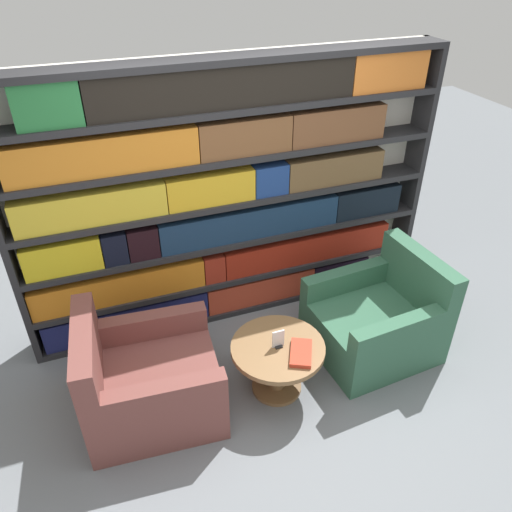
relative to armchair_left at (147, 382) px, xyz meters
name	(u,v)px	position (x,y,z in m)	size (l,w,h in m)	color
ground_plane	(294,415)	(0.97, -0.43, -0.28)	(14.00, 14.00, 0.00)	slate
bookshelf	(226,200)	(0.92, 0.94, 0.84)	(3.52, 0.30, 2.24)	silver
armchair_left	(147,382)	(0.00, 0.00, 0.00)	(0.99, 0.90, 0.84)	brown
armchair_right	(378,320)	(1.90, 0.00, 0.00)	(0.98, 0.89, 0.84)	#336047
coffee_table	(278,358)	(0.95, -0.14, 0.03)	(0.69, 0.69, 0.44)	brown
table_sign	(278,340)	(0.95, -0.14, 0.22)	(0.09, 0.06, 0.14)	black
stray_book	(301,353)	(1.07, -0.28, 0.17)	(0.26, 0.31, 0.03)	#B73823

